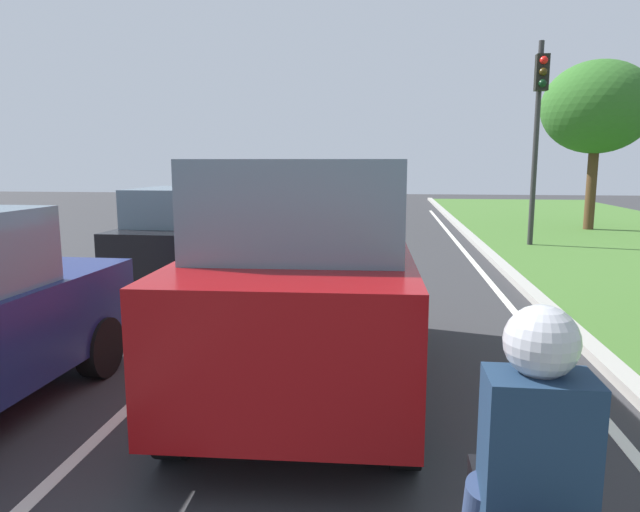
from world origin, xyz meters
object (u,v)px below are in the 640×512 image
Objects in this scene: car_suv_ahead at (309,273)px; traffic_light_near_right at (539,112)px; tree_roadside_far at (597,108)px; car_hatchback_far at (184,235)px; rider_person at (535,445)px.

traffic_light_near_right is (4.57, 10.25, 2.36)m from car_suv_ahead.
traffic_light_near_right is 0.97× the size of tree_roadside_far.
car_hatchback_far is at bearing -145.54° from traffic_light_near_right.
car_suv_ahead is 16.32m from tree_roadside_far.
car_suv_ahead is 1.22× the size of car_hatchback_far.
car_hatchback_far is at bearing -138.26° from tree_roadside_far.
car_hatchback_far is 0.71× the size of traffic_light_near_right.
tree_roadside_far reaches higher than car_suv_ahead.
tree_roadside_far is at bearing 71.27° from rider_person.
car_hatchback_far is 9.67m from traffic_light_near_right.
tree_roadside_far is at bearing 43.50° from car_hatchback_far.
tree_roadside_far is at bearing 55.63° from traffic_light_near_right.
traffic_light_near_right is 4.93m from tree_roadside_far.
tree_roadside_far reaches higher than traffic_light_near_right.
car_suv_ahead is 3.67m from rider_person.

